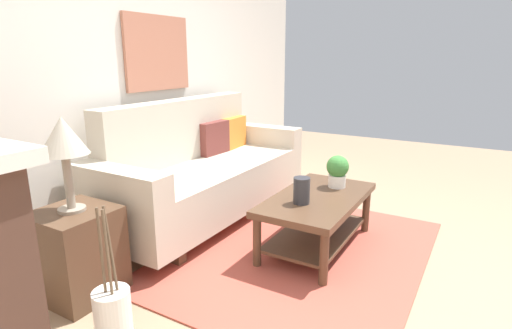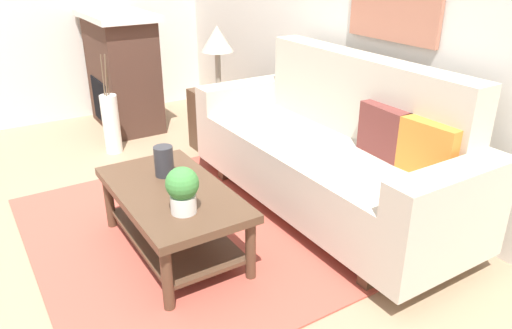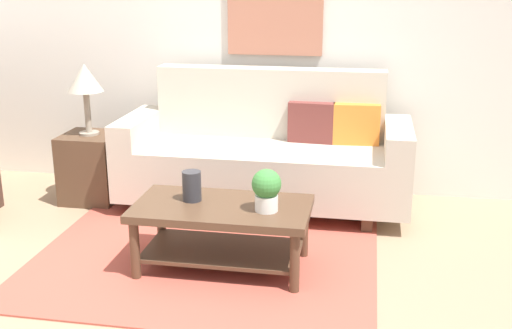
# 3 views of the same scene
# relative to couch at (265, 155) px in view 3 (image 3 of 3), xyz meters

# --- Properties ---
(ground_plane) EXTENTS (9.72, 9.72, 0.00)m
(ground_plane) POSITION_rel_couch_xyz_m (-0.22, -1.58, -0.43)
(ground_plane) COLOR #9E7F60
(wall_back) EXTENTS (5.72, 0.10, 2.70)m
(wall_back) POSITION_rel_couch_xyz_m (-0.22, 0.54, 0.92)
(wall_back) COLOR silver
(wall_back) RESTS_ON ground_plane
(area_rug) EXTENTS (2.24, 1.74, 0.01)m
(area_rug) POSITION_rel_couch_xyz_m (-0.22, -1.08, -0.42)
(area_rug) COLOR #B24C3D
(area_rug) RESTS_ON ground_plane
(couch) EXTENTS (2.24, 0.84, 1.08)m
(couch) POSITION_rel_couch_xyz_m (0.00, 0.00, 0.00)
(couch) COLOR beige
(couch) RESTS_ON ground_plane
(throw_pillow_maroon) EXTENTS (0.37, 0.14, 0.32)m
(throw_pillow_maroon) POSITION_rel_couch_xyz_m (0.35, 0.13, 0.25)
(throw_pillow_maroon) COLOR brown
(throw_pillow_maroon) RESTS_ON couch
(throw_pillow_orange) EXTENTS (0.37, 0.14, 0.32)m
(throw_pillow_orange) POSITION_rel_couch_xyz_m (0.70, 0.13, 0.25)
(throw_pillow_orange) COLOR orange
(throw_pillow_orange) RESTS_ON couch
(coffee_table) EXTENTS (1.10, 0.60, 0.43)m
(coffee_table) POSITION_rel_couch_xyz_m (-0.08, -1.15, -0.12)
(coffee_table) COLOR #513826
(coffee_table) RESTS_ON ground_plane
(tabletop_vase) EXTENTS (0.12, 0.12, 0.19)m
(tabletop_vase) POSITION_rel_couch_xyz_m (-0.28, -1.11, 0.10)
(tabletop_vase) COLOR #2D2D33
(tabletop_vase) RESTS_ON coffee_table
(potted_plant_tabletop) EXTENTS (0.18, 0.18, 0.26)m
(potted_plant_tabletop) POSITION_rel_couch_xyz_m (0.21, -1.20, 0.14)
(potted_plant_tabletop) COLOR white
(potted_plant_tabletop) RESTS_ON coffee_table
(side_table) EXTENTS (0.44, 0.44, 0.56)m
(side_table) POSITION_rel_couch_xyz_m (-1.42, -0.11, -0.15)
(side_table) COLOR #513826
(side_table) RESTS_ON ground_plane
(table_lamp) EXTENTS (0.28, 0.28, 0.57)m
(table_lamp) POSITION_rel_couch_xyz_m (-1.42, -0.11, 0.56)
(table_lamp) COLOR gray
(table_lamp) RESTS_ON side_table
(framed_painting) EXTENTS (0.78, 0.03, 0.66)m
(framed_painting) POSITION_rel_couch_xyz_m (-0.00, 0.47, 1.06)
(framed_painting) COLOR #B77056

